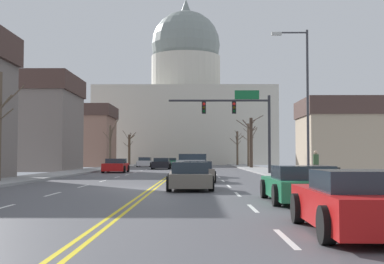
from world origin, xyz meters
name	(u,v)px	position (x,y,z in m)	size (l,w,h in m)	color
ground	(153,188)	(0.00, 0.00, 0.02)	(20.00, 180.00, 0.20)	#4E4E53
signal_gantry	(240,114)	(5.34, 16.81, 4.70)	(7.91, 0.41, 6.43)	#28282D
street_lamp_right	(303,92)	(7.96, 5.89, 5.07)	(2.07, 0.24, 8.43)	#333338
capitol_building	(186,107)	(0.00, 71.55, 10.50)	(31.40, 19.25, 30.91)	beige
pickup_truck_near_00	(193,167)	(1.68, 13.04, 0.72)	(2.50, 5.35, 1.60)	#ADB2B7
sedan_near_01	(197,172)	(1.99, 6.39, 0.56)	(2.05, 4.29, 1.16)	#6B6056
sedan_near_02	(189,177)	(1.64, -0.44, 0.55)	(2.07, 4.62, 1.19)	#6B6056
sedan_near_03	(300,185)	(5.19, -6.58, 0.54)	(2.11, 4.72, 1.15)	#1E7247
sedan_near_04	(360,203)	(5.01, -13.05, 0.56)	(2.14, 4.35, 1.18)	#B71414
sedan_oncoming_00	(116,166)	(-5.19, 22.60, 0.58)	(2.06, 4.27, 1.23)	#B71414
sedan_oncoming_01	(161,164)	(-1.98, 34.79, 0.59)	(2.09, 4.44, 1.25)	black
sedan_oncoming_02	(145,162)	(-5.08, 47.01, 0.62)	(2.01, 4.29, 1.31)	silver
sedan_oncoming_03	(171,162)	(-1.97, 55.76, 0.57)	(2.09, 4.43, 1.18)	#1E7247
flank_building_00	(20,123)	(-15.60, 27.87, 4.79)	(11.17, 9.04, 9.47)	slate
flank_building_02	(62,136)	(-16.86, 48.58, 4.29)	(14.52, 8.67, 8.48)	#8C6656
flank_building_03	(338,133)	(19.00, 38.91, 4.20)	(8.74, 9.44, 8.28)	tan
bare_tree_00	(237,147)	(8.07, 53.38, 2.80)	(2.10, 2.34, 5.16)	brown
bare_tree_01	(110,144)	(-8.37, 38.44, 2.88)	(1.78, 1.99, 5.80)	brown
bare_tree_02	(251,141)	(8.33, 36.72, 3.19)	(2.64, 1.71, 6.13)	#423328
bare_tree_03	(129,149)	(-8.22, 54.73, 2.60)	(1.93, 1.94, 5.23)	#4C3D2D
bare_tree_04	(248,143)	(8.66, 43.34, 3.14)	(2.78, 1.93, 6.07)	brown
pedestrian_00	(316,163)	(8.96, 7.33, 1.05)	(0.35, 0.34, 1.64)	#4C4238
bicycle_parked	(337,178)	(8.03, -0.51, 0.49)	(0.12, 1.77, 0.85)	black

